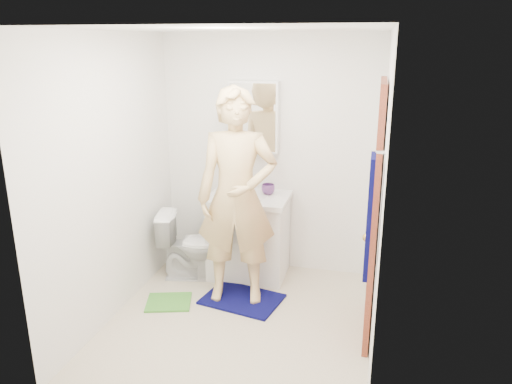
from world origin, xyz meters
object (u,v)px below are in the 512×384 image
Objects in this scene: medicine_cabinet at (254,117)px; man at (237,198)px; soap_dispenser at (231,186)px; vanity_cabinet at (249,238)px; toilet at (193,245)px; toothbrush_cup at (268,189)px; towel at (369,217)px.

man reaches higher than medicine_cabinet.
vanity_cabinet is at bearing 14.69° from soap_dispenser.
toilet is at bearing -142.12° from medicine_cabinet.
medicine_cabinet is 1.42m from toilet.
toothbrush_cup is 0.07× the size of man.
toothbrush_cup reaches higher than vanity_cabinet.
vanity_cabinet is at bearing -90.00° from medicine_cabinet.
toilet is at bearing 142.86° from towel.
vanity_cabinet is at bearing -81.63° from toilet.
toilet is 0.94m from toothbrush_cup.
toilet is 0.72m from soap_dispenser.
man reaches higher than soap_dispenser.
medicine_cabinet is 0.73m from toothbrush_cup.
toilet is (-0.53, -0.19, -0.05)m from vanity_cabinet.
toothbrush_cup is at bearing -36.37° from medicine_cabinet.
medicine_cabinet is 0.36× the size of man.
towel is at bearing -57.58° from toothbrush_cup.
man is (0.56, -0.33, 0.65)m from toilet.
man is (0.03, -0.75, -0.61)m from medicine_cabinet.
medicine_cabinet is at bearing 90.00° from vanity_cabinet.
vanity_cabinet is 0.79m from man.
towel is 1.99m from soap_dispenser.
vanity_cabinet reaches higher than toilet.
medicine_cabinet is at bearing 58.54° from soap_dispenser.
towel is at bearing -138.31° from toilet.
medicine_cabinet is 0.72m from soap_dispenser.
soap_dispenser is (-1.34, 1.44, -0.30)m from towel.
towel is 1.52m from man.
medicine_cabinet is 1.01× the size of toilet.
toilet is at bearing -158.20° from toothbrush_cup.
man is at bearing -86.71° from vanity_cabinet.
soap_dispenser is 0.37m from toothbrush_cup.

